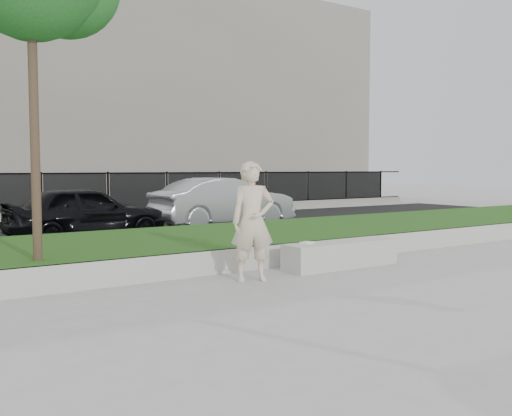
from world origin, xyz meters
TOP-DOWN VIEW (x-y plane):
  - ground at (0.00, 0.00)m, footprint 90.00×90.00m
  - grass_bank at (0.00, 3.00)m, footprint 34.00×4.00m
  - grass_kerb at (0.00, 1.04)m, footprint 34.00×0.08m
  - street at (0.00, 8.50)m, footprint 34.00×7.00m
  - far_pavement at (0.00, 13.00)m, footprint 34.00×3.00m
  - iron_fence at (0.00, 12.00)m, footprint 32.00×0.30m
  - building_facade at (0.00, 20.00)m, footprint 34.00×10.00m
  - stone_bench at (1.71, 0.40)m, footprint 2.23×0.56m
  - man at (-0.26, 0.25)m, footprint 0.78×0.64m
  - book at (1.03, 0.51)m, footprint 0.27×0.23m
  - car_dark at (-0.83, 6.66)m, footprint 3.81×1.59m
  - car_silver at (3.45, 7.36)m, footprint 4.39×1.76m

SIDE VIEW (x-z plane):
  - ground at x=0.00m, z-range 0.00..0.00m
  - street at x=0.00m, z-range 0.00..0.04m
  - far_pavement at x=0.00m, z-range 0.00..0.12m
  - grass_bank at x=0.00m, z-range 0.00..0.40m
  - grass_kerb at x=0.00m, z-range 0.00..0.40m
  - stone_bench at x=1.71m, z-range 0.00..0.46m
  - book at x=1.03m, z-range 0.46..0.48m
  - iron_fence at x=0.00m, z-range -0.21..1.29m
  - car_dark at x=-0.83m, z-range 0.04..1.33m
  - car_silver at x=3.45m, z-range 0.04..1.46m
  - man at x=-0.26m, z-range 0.00..1.84m
  - building_facade at x=0.00m, z-range 0.00..10.00m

